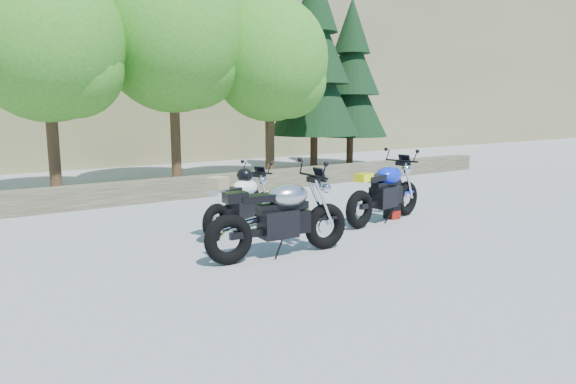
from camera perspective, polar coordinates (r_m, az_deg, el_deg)
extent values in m
plane|color=#939399|center=(8.25, 2.77, -6.21)|extent=(90.00, 90.00, 0.00)
cube|color=#453F2E|center=(12.93, -12.02, 0.42)|extent=(22.00, 0.55, 0.50)
cube|color=brown|center=(35.61, -22.20, 17.25)|extent=(80.00, 30.00, 15.00)
cylinder|color=#382314|center=(13.76, -24.68, 5.59)|extent=(0.28, 0.28, 3.02)
sphere|color=#327B1B|center=(13.83, -25.34, 15.00)|extent=(3.67, 3.67, 3.67)
sphere|color=#327B1B|center=(13.57, -22.81, 12.53)|extent=(2.38, 2.38, 2.38)
cylinder|color=#382314|center=(15.03, -12.43, 7.12)|extent=(0.28, 0.28, 3.36)
sphere|color=#327B1B|center=(15.16, -12.78, 16.68)|extent=(4.08, 4.08, 4.08)
sphere|color=#327B1B|center=(15.00, -10.41, 14.06)|extent=(2.64, 2.64, 2.64)
cylinder|color=#382314|center=(15.78, -2.04, 6.61)|extent=(0.28, 0.28, 2.91)
sphere|color=#327B1B|center=(15.83, -2.08, 14.53)|extent=(3.54, 3.54, 3.54)
sphere|color=#327B1B|center=(15.81, 0.09, 12.28)|extent=(2.29, 2.29, 2.29)
cylinder|color=#382314|center=(18.27, 2.90, 5.80)|extent=(0.26, 0.26, 2.16)
cone|color=black|center=(18.24, 2.95, 11.45)|extent=(3.17, 3.17, 3.24)
cone|color=black|center=(18.37, 2.99, 16.40)|extent=(2.45, 2.45, 2.88)
cylinder|color=#382314|center=(20.12, 6.89, 5.73)|extent=(0.26, 0.26, 1.92)
cone|color=black|center=(20.09, 6.98, 10.29)|extent=(2.82, 2.82, 2.88)
cone|color=black|center=(20.16, 7.07, 14.30)|extent=(2.18, 2.18, 2.56)
cone|color=black|center=(20.31, 7.14, 17.90)|extent=(1.41, 1.41, 2.05)
torus|color=black|center=(8.13, 4.17, -3.80)|extent=(0.75, 0.24, 0.74)
torus|color=black|center=(7.35, -6.62, -5.26)|extent=(0.75, 0.24, 0.74)
cylinder|color=silver|center=(8.13, 4.17, -3.80)|extent=(0.26, 0.06, 0.25)
cylinder|color=silver|center=(7.35, -6.62, -5.26)|extent=(0.26, 0.06, 0.25)
cube|color=black|center=(7.66, -1.10, -3.53)|extent=(0.58, 0.38, 0.41)
cube|color=black|center=(7.65, -0.58, -1.62)|extent=(0.82, 0.24, 0.11)
ellipsoid|color=#AFB0B4|center=(7.66, -0.06, -0.38)|extent=(0.69, 0.49, 0.35)
cube|color=black|center=(7.42, -3.44, -0.71)|extent=(0.59, 0.29, 0.10)
cube|color=black|center=(7.27, -5.88, -0.59)|extent=(0.34, 0.25, 0.15)
cylinder|color=black|center=(7.85, 2.85, 1.81)|extent=(0.09, 0.76, 0.04)
sphere|color=silver|center=(7.98, 3.95, 0.50)|extent=(0.21, 0.21, 0.21)
torus|color=black|center=(9.81, -2.74, -1.79)|extent=(0.64, 0.41, 0.64)
torus|color=black|center=(8.68, -7.99, -3.34)|extent=(0.64, 0.41, 0.64)
cylinder|color=silver|center=(9.81, -2.74, -1.79)|extent=(0.22, 0.13, 0.22)
cylinder|color=silver|center=(8.68, -7.99, -3.34)|extent=(0.22, 0.13, 0.22)
cube|color=black|center=(9.20, -5.29, -1.81)|extent=(0.56, 0.47, 0.36)
cube|color=black|center=(9.21, -5.05, -0.41)|extent=(0.70, 0.44, 0.10)
ellipsoid|color=white|center=(9.25, -4.81, 0.50)|extent=(0.68, 0.59, 0.30)
cube|color=black|center=(8.90, -6.45, 0.13)|extent=(0.54, 0.41, 0.09)
cube|color=white|center=(8.66, -7.65, 0.12)|extent=(0.34, 0.30, 0.13)
cylinder|color=black|center=(9.54, -3.44, 2.18)|extent=(0.31, 0.61, 0.03)
sphere|color=silver|center=(9.69, -2.90, 1.29)|extent=(0.18, 0.18, 0.18)
ellipsoid|color=black|center=(9.22, -4.83, 1.85)|extent=(0.38, 0.38, 0.26)
cube|color=#928155|center=(8.61, -7.84, 0.99)|extent=(0.38, 0.36, 0.20)
torus|color=black|center=(10.88, 12.98, -0.69)|extent=(0.74, 0.32, 0.72)
torus|color=black|center=(9.56, 7.94, -1.92)|extent=(0.74, 0.32, 0.72)
cylinder|color=silver|center=(10.88, 12.98, -0.69)|extent=(0.25, 0.09, 0.25)
cylinder|color=silver|center=(9.56, 7.94, -1.92)|extent=(0.25, 0.09, 0.25)
cube|color=black|center=(10.17, 10.58, -0.54)|extent=(0.60, 0.44, 0.40)
cube|color=black|center=(10.19, 10.86, 0.89)|extent=(0.81, 0.34, 0.11)
ellipsoid|color=#0D24C7|center=(10.24, 11.13, 1.80)|extent=(0.72, 0.56, 0.34)
cube|color=black|center=(9.83, 9.56, 1.54)|extent=(0.60, 0.36, 0.10)
cube|color=#FFFB0D|center=(9.55, 8.41, 1.62)|extent=(0.35, 0.28, 0.15)
cylinder|color=black|center=(10.59, 12.51, 3.41)|extent=(0.19, 0.73, 0.04)
sphere|color=silver|center=(10.76, 12.97, 2.46)|extent=(0.20, 0.20, 0.20)
cube|color=black|center=(10.57, 11.48, -1.86)|extent=(0.30, 0.22, 0.38)
cube|color=maroon|center=(10.50, 11.89, -2.53)|extent=(0.22, 0.06, 0.16)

